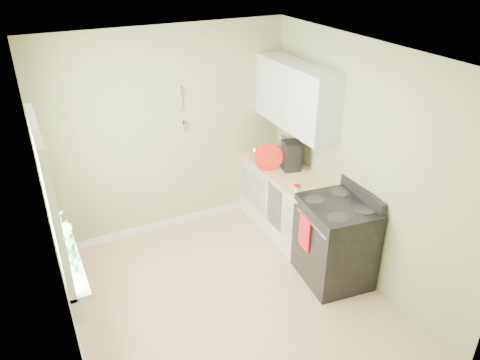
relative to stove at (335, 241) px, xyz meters
name	(u,v)px	position (x,y,z in m)	size (l,w,h in m)	color
floor	(231,304)	(-1.28, 0.11, -0.51)	(3.20, 3.60, 0.02)	tan
ceiling	(228,55)	(-1.28, 0.11, 2.21)	(3.20, 3.60, 0.02)	white
wall_back	(169,134)	(-1.28, 1.92, 0.85)	(3.20, 0.02, 2.70)	tan
wall_left	(54,240)	(-2.89, 0.11, 0.85)	(0.02, 3.60, 2.70)	tan
wall_right	(361,165)	(0.33, 0.11, 0.85)	(0.02, 3.60, 2.70)	tan
base_cabinets	(286,202)	(0.02, 1.11, -0.07)	(0.60, 1.60, 0.87)	white
countertop	(287,172)	(0.01, 1.11, 0.39)	(0.64, 1.60, 0.04)	#DBBB86
upper_cabinets	(296,96)	(0.15, 1.21, 1.35)	(0.35, 1.40, 0.80)	white
window	(49,202)	(-2.86, 0.41, 1.05)	(0.06, 1.14, 1.44)	white
window_sill	(71,262)	(-2.79, 0.41, 0.38)	(0.18, 1.14, 0.04)	white
radiator	(74,293)	(-2.82, 0.36, 0.05)	(0.12, 0.50, 0.35)	white
wall_utensils	(183,116)	(-1.08, 1.89, 1.06)	(0.02, 0.14, 0.58)	#DBBB86
stove	(335,241)	(0.00, 0.00, 0.00)	(0.80, 0.88, 1.12)	black
stand_mixer	(285,151)	(0.11, 1.34, 0.56)	(0.20, 0.31, 0.36)	#B2B2B7
kettle	(254,154)	(-0.23, 1.55, 0.51)	(0.19, 0.11, 0.20)	silver
coffee_maker	(291,156)	(0.07, 1.12, 0.59)	(0.27, 0.28, 0.38)	black
red_tray	(268,157)	(-0.20, 1.22, 0.59)	(0.37, 0.37, 0.02)	red
jar	(297,189)	(-0.19, 0.56, 0.45)	(0.08, 0.08, 0.09)	beige
plant_a	(72,259)	(-2.78, 0.22, 0.53)	(0.14, 0.10, 0.27)	#39642F
plant_b	(67,239)	(-2.78, 0.54, 0.55)	(0.17, 0.13, 0.30)	#39642F
plant_c	(62,224)	(-2.78, 0.81, 0.57)	(0.19, 0.19, 0.33)	#39642F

